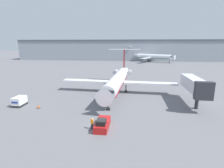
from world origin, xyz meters
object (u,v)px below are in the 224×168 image
Objects in this scene: airplane_main at (118,80)px; airplane_parked_far_left at (151,56)px; pushback_tug at (102,124)px; luggage_cart at (19,101)px; traffic_cone_left at (38,106)px; worker_near_tug at (92,123)px; jet_bridge at (194,85)px.

airplane_main is 1.00× the size of airplane_parked_far_left.
airplane_main reaches higher than airplane_parked_far_left.
luggage_cart is at bearing 157.98° from pushback_tug.
pushback_tug is (-0.54, -20.58, -2.95)m from airplane_main.
pushback_tug is 16.12m from traffic_cone_left.
airplane_main reaches higher than traffic_cone_left.
luggage_cart is 4.83m from traffic_cone_left.
traffic_cone_left is at bearing 154.55° from pushback_tug.
airplane_parked_far_left is at bearing 80.25° from worker_near_tug.
pushback_tug is at bearing -143.58° from jet_bridge.
luggage_cart is 19.67m from worker_near_tug.
airplane_parked_far_left is at bearing 69.99° from luggage_cart.
airplane_parked_far_left is at bearing 72.55° from traffic_cone_left.
pushback_tug reaches higher than traffic_cone_left.
traffic_cone_left is 32.80m from jet_bridge.
airplane_parked_far_left is (16.58, 87.14, 0.43)m from airplane_main.
jet_bridge reaches higher than luggage_cart.
jet_bridge reaches higher than pushback_tug.
jet_bridge is (0.32, -94.84, 0.42)m from airplane_parked_far_left.
luggage_cart is 0.24× the size of jet_bridge.
jet_bridge is (32.00, 5.95, 4.05)m from traffic_cone_left.
traffic_cone_left is at bearing -169.47° from jet_bridge.
pushback_tug is 20.79m from luggage_cart.
pushback_tug is 2.62× the size of worker_near_tug.
jet_bridge reaches higher than traffic_cone_left.
airplane_main is 20.80m from pushback_tug.
worker_near_tug is 15.09m from traffic_cone_left.
worker_near_tug is (-2.03, -21.19, -2.65)m from airplane_main.
airplane_main is 23.72m from luggage_cart.
jet_bridge reaches higher than worker_near_tug.
airplane_parked_far_left is 2.68× the size of jet_bridge.
airplane_main reaches higher than pushback_tug.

